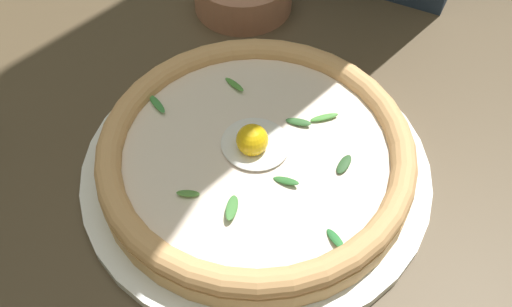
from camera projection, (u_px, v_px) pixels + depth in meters
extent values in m
cube|color=brown|center=(310.00, 191.00, 0.59)|extent=(2.40, 2.40, 0.03)
cylinder|color=white|center=(256.00, 170.00, 0.58)|extent=(0.33, 0.33, 0.01)
cylinder|color=tan|center=(256.00, 160.00, 0.56)|extent=(0.29, 0.29, 0.02)
torus|color=tan|center=(256.00, 149.00, 0.55)|extent=(0.29, 0.29, 0.02)
cylinder|color=#F9E3CE|center=(256.00, 152.00, 0.55)|extent=(0.25, 0.25, 0.00)
ellipsoid|color=white|center=(255.00, 144.00, 0.55)|extent=(0.07, 0.06, 0.01)
sphere|color=yellow|center=(252.00, 140.00, 0.54)|extent=(0.03, 0.03, 0.03)
ellipsoid|color=#56903E|center=(188.00, 193.00, 0.52)|extent=(0.02, 0.02, 0.01)
ellipsoid|color=#4E943B|center=(234.00, 84.00, 0.60)|extent=(0.03, 0.01, 0.01)
ellipsoid|color=#347634|center=(286.00, 181.00, 0.53)|extent=(0.03, 0.02, 0.01)
ellipsoid|color=#315A2E|center=(344.00, 164.00, 0.54)|extent=(0.01, 0.02, 0.01)
ellipsoid|color=#42813A|center=(232.00, 208.00, 0.51)|extent=(0.03, 0.03, 0.01)
ellipsoid|color=#4F983F|center=(324.00, 117.00, 0.57)|extent=(0.02, 0.03, 0.00)
ellipsoid|color=#2E7939|center=(335.00, 239.00, 0.49)|extent=(0.03, 0.02, 0.01)
ellipsoid|color=#3F8D42|center=(157.00, 104.00, 0.58)|extent=(0.03, 0.01, 0.01)
ellipsoid|color=#386B34|center=(298.00, 122.00, 0.57)|extent=(0.03, 0.02, 0.01)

